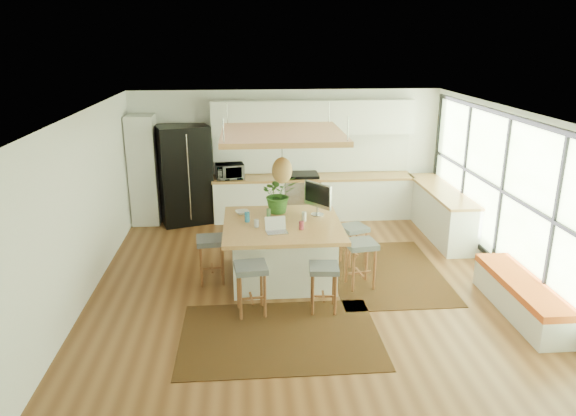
{
  "coord_description": "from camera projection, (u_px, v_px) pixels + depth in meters",
  "views": [
    {
      "loc": [
        -0.85,
        -7.65,
        3.73
      ],
      "look_at": [
        -0.2,
        0.5,
        1.1
      ],
      "focal_mm": 33.22,
      "sensor_mm": 36.0,
      "label": 1
    }
  ],
  "objects": [
    {
      "name": "microwave",
      "position": [
        230.0,
        170.0,
        11.0
      ],
      "size": [
        0.61,
        0.4,
        0.38
      ],
      "primitive_type": "imported",
      "rotation": [
        0.0,
        0.0,
        0.16
      ],
      "color": "#A5A5AA",
      "rests_on": "back_counter_top"
    },
    {
      "name": "stool_near_left",
      "position": [
        251.0,
        290.0,
        7.44
      ],
      "size": [
        0.48,
        0.48,
        0.74
      ],
      "primitive_type": null,
      "rotation": [
        0.0,
        0.0,
        0.11
      ],
      "color": "#4A4E52",
      "rests_on": "floor"
    },
    {
      "name": "island_bottle_1",
      "position": [
        257.0,
        221.0,
        8.21
      ],
      "size": [
        0.07,
        0.07,
        0.19
      ],
      "primitive_type": "cylinder",
      "color": "silver",
      "rests_on": "island"
    },
    {
      "name": "backsplash",
      "position": [
        312.0,
        154.0,
        11.4
      ],
      "size": [
        4.2,
        0.02,
        0.8
      ],
      "primitive_type": "cube",
      "color": "white",
      "rests_on": "wall_back"
    },
    {
      "name": "wall_left",
      "position": [
        84.0,
        207.0,
        7.8
      ],
      "size": [
        0.0,
        7.0,
        7.0
      ],
      "primitive_type": "plane",
      "rotation": [
        1.57,
        0.0,
        1.57
      ],
      "color": "white",
      "rests_on": "ground"
    },
    {
      "name": "window_wall",
      "position": [
        509.0,
        194.0,
        8.28
      ],
      "size": [
        0.1,
        6.2,
        2.6
      ],
      "primitive_type": null,
      "color": "black",
      "rests_on": "wall_right"
    },
    {
      "name": "wall_back",
      "position": [
        286.0,
        154.0,
        11.37
      ],
      "size": [
        6.5,
        0.0,
        6.5
      ],
      "primitive_type": "plane",
      "rotation": [
        1.57,
        0.0,
        0.0
      ],
      "color": "white",
      "rests_on": "ground"
    },
    {
      "name": "rug_near",
      "position": [
        280.0,
        336.0,
        6.97
      ],
      "size": [
        2.6,
        1.8,
        0.01
      ],
      "primitive_type": "cube",
      "color": "black",
      "rests_on": "floor"
    },
    {
      "name": "island_plant",
      "position": [
        279.0,
        198.0,
        8.85
      ],
      "size": [
        0.7,
        0.75,
        0.5
      ],
      "primitive_type": "imported",
      "rotation": [
        0.0,
        0.0,
        0.2
      ],
      "color": "#1E4C19",
      "rests_on": "island"
    },
    {
      "name": "ceiling",
      "position": [
        305.0,
        112.0,
        7.64
      ],
      "size": [
        7.0,
        7.0,
        0.0
      ],
      "primitive_type": "plane",
      "rotation": [
        3.14,
        0.0,
        0.0
      ],
      "color": "white",
      "rests_on": "ground"
    },
    {
      "name": "rug_right",
      "position": [
        385.0,
        272.0,
        8.85
      ],
      "size": [
        1.8,
        2.6,
        0.01
      ],
      "primitive_type": "cube",
      "color": "black",
      "rests_on": "floor"
    },
    {
      "name": "fridge",
      "position": [
        185.0,
        179.0,
        11.04
      ],
      "size": [
        1.21,
        1.07,
        2.04
      ],
      "primitive_type": null,
      "rotation": [
        0.0,
        0.0,
        0.31
      ],
      "color": "black",
      "rests_on": "floor"
    },
    {
      "name": "upper_cabinets",
      "position": [
        313.0,
        117.0,
        11.0
      ],
      "size": [
        4.2,
        0.34,
        0.7
      ],
      "primitive_type": "cube",
      "color": "silver",
      "rests_on": "wall_back"
    },
    {
      "name": "island",
      "position": [
        282.0,
        250.0,
        8.55
      ],
      "size": [
        1.85,
        1.85,
        0.93
      ],
      "primitive_type": null,
      "color": "#A66F3B",
      "rests_on": "floor"
    },
    {
      "name": "island_bottle_3",
      "position": [
        304.0,
        216.0,
        8.45
      ],
      "size": [
        0.07,
        0.07,
        0.19
      ],
      "primitive_type": "cylinder",
      "color": "beige",
      "rests_on": "island"
    },
    {
      "name": "right_counter_base",
      "position": [
        441.0,
        213.0,
        10.45
      ],
      "size": [
        0.6,
        2.5,
        0.88
      ],
      "primitive_type": "cube",
      "color": "silver",
      "rests_on": "floor"
    },
    {
      "name": "stool_right_front",
      "position": [
        360.0,
        265.0,
        8.25
      ],
      "size": [
        0.51,
        0.51,
        0.75
      ],
      "primitive_type": null,
      "rotation": [
        0.0,
        0.0,
        1.72
      ],
      "color": "#4A4E52",
      "rests_on": "floor"
    },
    {
      "name": "stool_right_back",
      "position": [
        353.0,
        244.0,
        9.09
      ],
      "size": [
        0.52,
        0.52,
        0.69
      ],
      "primitive_type": null,
      "rotation": [
        0.0,
        0.0,
        1.9
      ],
      "color": "#4A4E52",
      "rests_on": "floor"
    },
    {
      "name": "stool_left_side",
      "position": [
        212.0,
        261.0,
        8.42
      ],
      "size": [
        0.48,
        0.48,
        0.74
      ],
      "primitive_type": null,
      "rotation": [
        0.0,
        0.0,
        -1.48
      ],
      "color": "#4A4E52",
      "rests_on": "floor"
    },
    {
      "name": "range",
      "position": [
        301.0,
        196.0,
        11.35
      ],
      "size": [
        0.76,
        0.62,
        1.0
      ],
      "primitive_type": null,
      "color": "#A5A5AA",
      "rests_on": "floor"
    },
    {
      "name": "pantry",
      "position": [
        144.0,
        170.0,
        10.91
      ],
      "size": [
        0.55,
        0.6,
        2.25
      ],
      "primitive_type": "cube",
      "color": "silver",
      "rests_on": "floor"
    },
    {
      "name": "island_bottle_0",
      "position": [
        247.0,
        216.0,
        8.43
      ],
      "size": [
        0.07,
        0.07,
        0.19
      ],
      "primitive_type": "cylinder",
      "color": "teal",
      "rests_on": "island"
    },
    {
      "name": "ceiling_panel",
      "position": [
        282.0,
        151.0,
        8.19
      ],
      "size": [
        1.86,
        1.86,
        0.8
      ],
      "primitive_type": null,
      "color": "#A66F3B",
      "rests_on": "ceiling"
    },
    {
      "name": "island_bottle_2",
      "position": [
        300.0,
        223.0,
        8.11
      ],
      "size": [
        0.07,
        0.07,
        0.19
      ],
      "primitive_type": "cylinder",
      "color": "#923040",
      "rests_on": "island"
    },
    {
      "name": "wall_right",
      "position": [
        511.0,
        197.0,
        8.3
      ],
      "size": [
        0.0,
        7.0,
        7.0
      ],
      "primitive_type": "plane",
      "rotation": [
        1.57,
        0.0,
        -1.57
      ],
      "color": "white",
      "rests_on": "ground"
    },
    {
      "name": "back_counter_base",
      "position": [
        313.0,
        198.0,
        11.39
      ],
      "size": [
        4.2,
        0.6,
        0.88
      ],
      "primitive_type": "cube",
      "color": "silver",
      "rests_on": "floor"
    },
    {
      "name": "right_counter_top",
      "position": [
        443.0,
        190.0,
        10.31
      ],
      "size": [
        0.64,
        2.54,
        0.05
      ],
      "primitive_type": "cube",
      "color": "#A66F3B",
      "rests_on": "right_counter_base"
    },
    {
      "name": "wall_front",
      "position": [
        346.0,
        318.0,
        4.73
      ],
      "size": [
        6.5,
        0.0,
        6.5
      ],
      "primitive_type": "plane",
      "rotation": [
        -1.57,
        0.0,
        0.0
      ],
      "color": "white",
      "rests_on": "ground"
    },
    {
      "name": "stool_near_right",
      "position": [
        323.0,
        287.0,
        7.53
      ],
      "size": [
        0.44,
        0.44,
        0.69
      ],
      "primitive_type": null,
      "rotation": [
        0.0,
        0.0,
        -0.09
      ],
      "color": "#4A4E52",
      "rests_on": "floor"
    },
    {
      "name": "island_bottle_4",
      "position": [
        269.0,
        213.0,
        8.6
      ],
      "size": [
        0.07,
        0.07,
        0.19
      ],
      "primitive_type": "cylinder",
      "color": "#527747",
      "rests_on": "island"
    },
    {
      "name": "laptop",
      "position": [
        277.0,
        225.0,
        7.95
      ],
      "size": [
        0.36,
        0.38,
        0.24
      ],
      "primitive_type": null,
      "rotation": [
        0.0,
        0.0,
        0.15
      ],
      "color": "#A5A5AA",
      "rests_on": "island"
    },
    {
      "name": "island_bowl",
      "position": [
        242.0,
        212.0,
        8.82
      ],
      "size": [
        0.26,
        0.26,
        0.05
      ],
      "primitive_type": "imported",
      "rotation": [
        0.0,
        0.0,
        0.18
      ],
      "color": "beige",
      "rests_on": "island"
    },
    {
      "name": "window_bench",
      "position": [
        521.0,
        297.0,
        7.48
      ],
      "size": [
        0.52,
        2.0,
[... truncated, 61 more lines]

